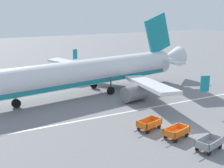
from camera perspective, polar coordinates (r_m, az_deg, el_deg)
The scene contains 6 objects.
ground_plane at distance 31.68m, azimuth 12.77°, elevation -8.79°, with size 220.00×220.00×0.00m, color slate.
apron_stripe at distance 37.54m, azimuth 4.80°, elevation -4.83°, with size 120.00×0.36×0.01m, color silver.
airplane at distance 44.29m, azimuth -3.45°, elevation 2.19°, with size 37.61×30.32×11.34m.
baggage_cart_nearest at distance 28.45m, azimuth 17.52°, elevation -10.49°, with size 3.62×1.99×1.07m.
baggage_cart_second_in_row at distance 30.13m, azimuth 11.83°, elevation -8.71°, with size 3.62×2.03×1.07m.
baggage_cart_third_in_row at distance 31.68m, azimuth 6.89°, elevation -7.36°, with size 3.61×2.06×1.07m.
Camera 1 is at (-19.71, -21.68, 12.06)m, focal length 49.39 mm.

